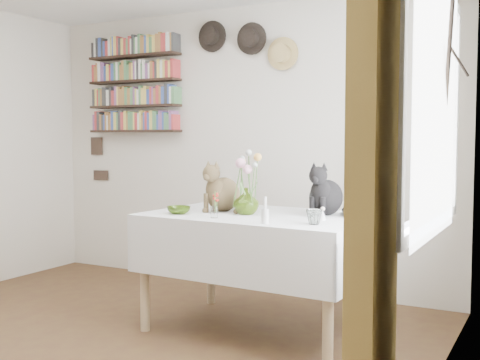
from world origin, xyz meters
The scene contains 16 objects.
room centered at (0.00, 0.00, 1.25)m, with size 4.08×4.58×2.58m.
window centered at (1.97, 0.80, 1.40)m, with size 0.12×1.52×1.32m.
curtain centered at (1.90, -0.12, 1.15)m, with size 0.12×0.38×2.10m, color brown.
dining_table centered at (0.77, 1.13, 0.61)m, with size 1.57×1.06×0.81m.
tabby_cat centered at (0.45, 1.18, 1.00)m, with size 0.25×0.31×0.37m, color brown, non-canonical shape.
black_cat centered at (1.18, 1.32, 1.00)m, with size 0.24×0.31×0.37m, color black, non-canonical shape.
flower_vase centered at (0.69, 1.07, 0.90)m, with size 0.17×0.17×0.18m, color #8FB734.
green_bowl centered at (0.27, 0.89, 0.84)m, with size 0.16×0.16×0.05m, color #8FB734.
drinking_glass centered at (1.27, 0.84, 0.86)m, with size 0.10×0.10×0.09m, color white.
candlestick centered at (1.00, 0.73, 0.87)m, with size 0.05×0.05×0.17m.
berry_jar centered at (0.59, 0.82, 0.90)m, with size 0.05×0.05×0.19m.
porcelain_figurine centered at (1.25, 1.05, 0.85)m, with size 0.05×0.05×0.09m.
flower_bouquet centered at (0.69, 1.08, 1.15)m, with size 0.17×0.13×0.39m.
bookshelf_unit centered at (-1.10, 2.16, 1.84)m, with size 1.00×0.16×0.91m.
wall_hats centered at (0.12, 2.19, 2.17)m, with size 0.98×0.09×0.48m.
wall_art_plaques centered at (-1.63, 2.23, 1.12)m, with size 0.21×0.02×0.44m.
Camera 1 is at (2.58, -2.53, 1.33)m, focal length 45.00 mm.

